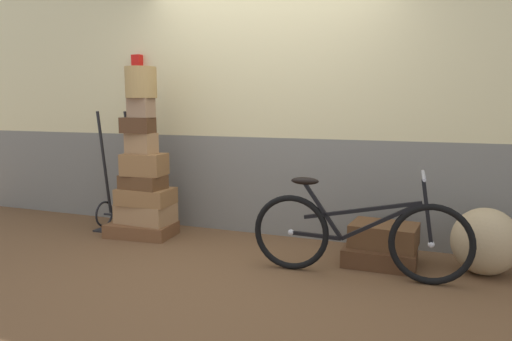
% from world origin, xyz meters
% --- Properties ---
extents(ground, '(9.69, 5.20, 0.06)m').
position_xyz_m(ground, '(0.00, 0.00, -0.03)').
color(ground, brown).
extents(station_building, '(7.69, 0.74, 3.02)m').
position_xyz_m(station_building, '(0.01, 0.85, 1.51)').
color(station_building, slate).
rests_on(station_building, ground).
extents(suitcase_0, '(0.69, 0.48, 0.13)m').
position_xyz_m(suitcase_0, '(-1.17, 0.24, 0.07)').
color(suitcase_0, brown).
rests_on(suitcase_0, ground).
extents(suitcase_1, '(0.57, 0.37, 0.19)m').
position_xyz_m(suitcase_1, '(-1.15, 0.28, 0.23)').
color(suitcase_1, '#9E754C').
rests_on(suitcase_1, suitcase_0).
extents(suitcase_2, '(0.55, 0.38, 0.16)m').
position_xyz_m(suitcase_2, '(-1.13, 0.27, 0.41)').
color(suitcase_2, olive).
rests_on(suitcase_2, suitcase_1).
extents(suitcase_3, '(0.45, 0.30, 0.14)m').
position_xyz_m(suitcase_3, '(-1.14, 0.25, 0.55)').
color(suitcase_3, brown).
rests_on(suitcase_3, suitcase_2).
extents(suitcase_4, '(0.44, 0.33, 0.22)m').
position_xyz_m(suitcase_4, '(-1.13, 0.26, 0.73)').
color(suitcase_4, olive).
rests_on(suitcase_4, suitcase_3).
extents(suitcase_5, '(0.31, 0.21, 0.21)m').
position_xyz_m(suitcase_5, '(-1.17, 0.27, 0.94)').
color(suitcase_5, '#9E754C').
rests_on(suitcase_5, suitcase_4).
extents(suitcase_6, '(0.32, 0.22, 0.15)m').
position_xyz_m(suitcase_6, '(-1.18, 0.24, 1.12)').
color(suitcase_6, '#4C2D19').
rests_on(suitcase_6, suitcase_5).
extents(suitcase_7, '(0.25, 0.18, 0.19)m').
position_xyz_m(suitcase_7, '(-1.13, 0.24, 1.29)').
color(suitcase_7, '#937051').
rests_on(suitcase_7, suitcase_6).
extents(suitcase_8, '(0.59, 0.45, 0.15)m').
position_xyz_m(suitcase_8, '(1.18, 0.24, 0.07)').
color(suitcase_8, '#4C2D19').
rests_on(suitcase_8, ground).
extents(suitcase_9, '(0.56, 0.43, 0.19)m').
position_xyz_m(suitcase_9, '(1.21, 0.27, 0.24)').
color(suitcase_9, brown).
rests_on(suitcase_9, suitcase_8).
extents(wicker_basket, '(0.30, 0.30, 0.30)m').
position_xyz_m(wicker_basket, '(-1.13, 0.25, 1.53)').
color(wicker_basket, '#A8844C').
rests_on(wicker_basket, suitcase_7).
extents(luggage_trolley, '(0.43, 0.36, 1.25)m').
position_xyz_m(luggage_trolley, '(-1.56, 0.38, 0.29)').
color(luggage_trolley, black).
rests_on(luggage_trolley, ground).
extents(burlap_sack, '(0.51, 0.43, 0.53)m').
position_xyz_m(burlap_sack, '(1.97, 0.29, 0.26)').
color(burlap_sack, tan).
rests_on(burlap_sack, ground).
extents(bicycle, '(1.67, 0.46, 0.83)m').
position_xyz_m(bicycle, '(1.04, -0.12, 0.33)').
color(bicycle, black).
rests_on(bicycle, ground).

